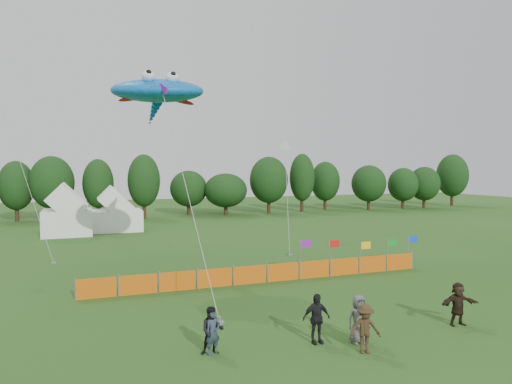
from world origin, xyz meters
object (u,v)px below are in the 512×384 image
object	(u,v)px
spectator_a	(213,332)
spectator_e	(359,319)
stingray_kite	(157,92)
spectator_f	(458,304)
spectator_d	(316,318)
barrier_fence	(267,273)
tent_left	(67,214)
spectator_b	(212,330)
spectator_c	(365,329)
tent_right	(117,214)

from	to	relation	value
spectator_a	spectator_e	bearing A→B (deg)	-27.84
stingray_kite	spectator_e	bearing A→B (deg)	-70.40
spectator_f	spectator_d	bearing A→B (deg)	-174.44
spectator_f	stingray_kite	world-z (taller)	stingray_kite
barrier_fence	spectator_e	bearing A→B (deg)	-90.89
tent_left	barrier_fence	distance (m)	25.98
spectator_b	spectator_e	bearing A→B (deg)	3.25
spectator_e	spectator_c	bearing A→B (deg)	-105.69
stingray_kite	spectator_d	bearing A→B (deg)	-75.24
tent_left	stingray_kite	bearing A→B (deg)	-72.46
spectator_b	spectator_c	size ratio (longest dim) A/B	0.97
spectator_d	spectator_e	bearing A→B (deg)	-17.08
tent_right	spectator_d	xyz separation A→B (m)	(4.87, -33.71, -0.84)
spectator_a	tent_left	bearing A→B (deg)	81.32
tent_left	tent_right	xyz separation A→B (m)	(4.62, 1.41, -0.25)
barrier_fence	spectator_d	size ratio (longest dim) A/B	10.92
barrier_fence	stingray_kite	size ratio (longest dim) A/B	1.13
spectator_d	spectator_b	bearing A→B (deg)	176.92
spectator_e	tent_left	bearing A→B (deg)	112.04
tent_right	spectator_a	bearing A→B (deg)	-88.17
barrier_fence	spectator_a	xyz separation A→B (m)	(-5.40, -8.53, 0.27)
spectator_b	spectator_f	bearing A→B (deg)	8.80
tent_left	stingray_kite	xyz separation A→B (m)	(5.86, -18.55, 8.97)
barrier_fence	spectator_a	size ratio (longest dim) A/B	12.91
spectator_d	spectator_e	distance (m)	1.55
spectator_e	spectator_f	world-z (taller)	spectator_e
spectator_c	tent_right	bearing A→B (deg)	113.44
tent_right	spectator_b	world-z (taller)	tent_right
spectator_c	spectator_f	distance (m)	5.24
tent_right	spectator_e	world-z (taller)	tent_right
tent_left	spectator_e	xyz separation A→B (m)	(10.94, -32.82, -1.12)
tent_right	spectator_b	distance (m)	33.38
spectator_a	spectator_c	size ratio (longest dim) A/B	0.91
spectator_c	stingray_kite	bearing A→B (deg)	121.21
spectator_a	spectator_c	world-z (taller)	spectator_c
spectator_b	spectator_d	world-z (taller)	spectator_d
spectator_c	spectator_d	bearing A→B (deg)	143.31
tent_left	spectator_e	world-z (taller)	tent_left
spectator_e	spectator_a	bearing A→B (deg)	174.53
tent_left	spectator_f	size ratio (longest dim) A/B	2.57
spectator_c	spectator_f	xyz separation A→B (m)	(5.13, 1.06, 0.03)
spectator_c	spectator_d	world-z (taller)	spectator_d
tent_left	tent_right	bearing A→B (deg)	16.95
tent_left	stingray_kite	world-z (taller)	stingray_kite
spectator_e	stingray_kite	bearing A→B (deg)	113.20
spectator_e	stingray_kite	size ratio (longest dim) A/B	0.10
tent_left	spectator_b	distance (m)	32.46
spectator_d	spectator_e	size ratio (longest dim) A/B	1.03
spectator_a	spectator_c	xyz separation A→B (m)	(4.95, -1.72, 0.08)
spectator_e	stingray_kite	world-z (taller)	stingray_kite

